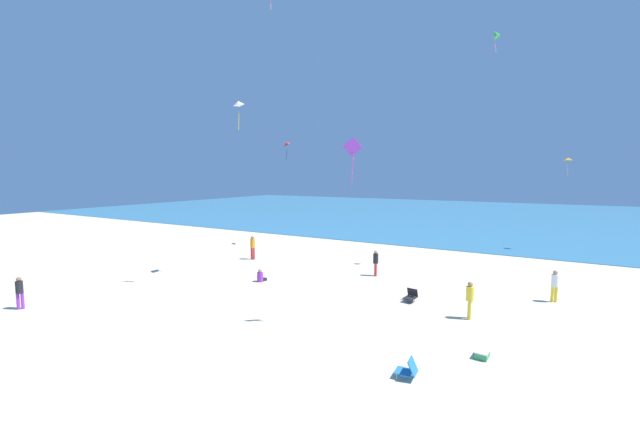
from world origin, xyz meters
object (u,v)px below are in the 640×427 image
beach_chair_near_camera (411,296)px  kite_red (286,144)px  kite_green (496,34)px  cooler_box (482,354)px  person_0 (376,261)px  person_1 (470,297)px  kite_white (238,103)px  kite_orange (568,159)px  kite_purple (353,149)px  person_2 (20,291)px  beach_chair_far_right (408,369)px  person_4 (253,246)px  person_3 (261,277)px  person_5 (555,284)px

beach_chair_near_camera → kite_red: (-13.30, 8.93, 8.16)m
kite_red → kite_green: size_ratio=1.11×
cooler_box → person_0: 10.45m
person_1 → kite_white: kite_white is taller
kite_orange → person_1: bearing=-101.9°
cooler_box → kite_purple: bearing=178.1°
kite_red → beach_chair_near_camera: bearing=-33.9°
beach_chair_near_camera → kite_red: kite_red is taller
beach_chair_near_camera → person_2: 17.56m
beach_chair_near_camera → person_0: bearing=-130.1°
beach_chair_far_right → kite_green: bearing=-94.2°
kite_green → person_1: bearing=-87.0°
kite_purple → beach_chair_far_right: bearing=-40.5°
kite_white → person_4: bearing=121.0°
cooler_box → kite_purple: 8.28m
kite_purple → person_1: bearing=40.0°
beach_chair_far_right → person_4: size_ratio=0.39×
kite_orange → person_2: bearing=-127.9°
person_1 → kite_white: 15.70m
person_1 → person_3: person_1 is taller
person_3 → person_0: bearing=-38.8°
beach_chair_near_camera → kite_purple: bearing=-6.9°
person_1 → person_5: size_ratio=1.04×
person_3 → kite_green: (10.49, 9.39, 14.01)m
kite_white → person_5: bearing=12.7°
kite_white → kite_green: (12.31, 8.90, 4.32)m
person_5 → kite_red: (-19.12, 5.68, 7.57)m
beach_chair_far_right → person_0: 11.55m
cooler_box → person_2: person_2 is taller
person_5 → kite_white: bearing=-106.3°
kite_red → beach_chair_far_right: bearing=-45.9°
person_0 → person_3: (-5.09, -4.33, -0.61)m
cooler_box → kite_purple: kite_purple is taller
person_3 → person_5: bearing=-63.1°
beach_chair_near_camera → beach_chair_far_right: bearing=23.9°
person_1 → cooler_box: bearing=-87.5°
beach_chair_far_right → kite_red: (-15.26, 15.75, 8.17)m
person_2 → person_4: 13.24m
beach_chair_near_camera → cooler_box: bearing=47.9°
person_2 → kite_red: size_ratio=0.94×
person_2 → kite_purple: (13.56, 5.43, 6.05)m
beach_chair_near_camera → kite_orange: size_ratio=0.50×
person_1 → person_2: bearing=-166.4°
person_2 → kite_purple: kite_purple is taller
person_1 → beach_chair_far_right: bearing=-110.4°
person_0 → person_4: bearing=147.3°
person_1 → kite_red: 20.30m
person_5 → person_4: bearing=-119.4°
kite_orange → kite_green: size_ratio=1.04×
person_5 → kite_green: size_ratio=1.09×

